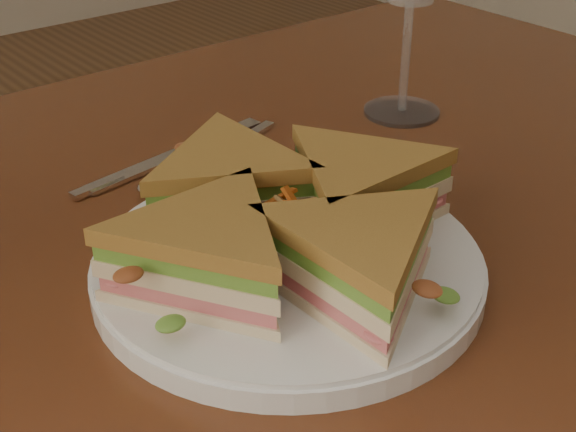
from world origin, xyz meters
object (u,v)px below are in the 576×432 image
at_px(table, 280,320).
at_px(sandwich_wedges, 288,222).
at_px(plate, 288,267).
at_px(knife, 166,160).
at_px(spoon, 181,175).

relative_size(table, sandwich_wedges, 4.25).
relative_size(plate, knife, 1.28).
distance_m(table, spoon, 0.15).
height_order(table, knife, knife).
bearing_deg(table, knife, 95.59).
height_order(table, sandwich_wedges, sandwich_wedges).
height_order(plate, spoon, plate).
bearing_deg(spoon, knife, 60.79).
height_order(sandwich_wedges, spoon, sandwich_wedges).
xyz_separation_m(spoon, knife, (0.01, 0.04, -0.00)).
relative_size(plate, sandwich_wedges, 0.98).
height_order(table, spoon, spoon).
relative_size(spoon, knife, 0.83).
xyz_separation_m(table, sandwich_wedges, (-0.04, -0.06, 0.14)).
distance_m(table, knife, 0.18).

